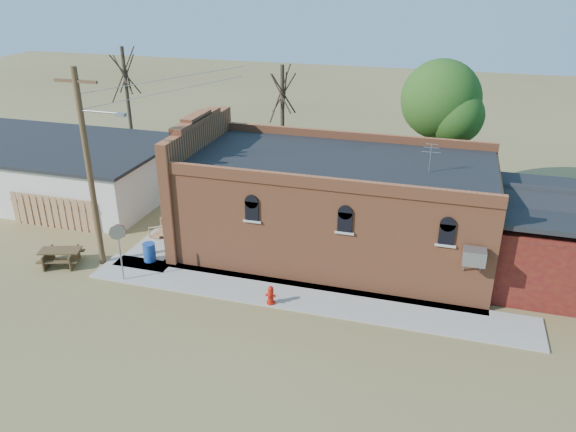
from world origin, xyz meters
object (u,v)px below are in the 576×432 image
(fire_hydrant, at_px, (271,295))
(picnic_table, at_px, (61,255))
(trash_barrel, at_px, (149,252))
(utility_pole, at_px, (90,166))
(stop_sign, at_px, (118,237))
(brick_bar, at_px, (330,205))

(fire_hydrant, bearing_deg, picnic_table, 163.73)
(fire_hydrant, relative_size, trash_barrel, 0.90)
(utility_pole, distance_m, picnic_table, 4.68)
(picnic_table, bearing_deg, stop_sign, -26.11)
(brick_bar, distance_m, utility_pole, 10.96)
(utility_pole, relative_size, stop_sign, 3.38)
(trash_barrel, bearing_deg, utility_pole, -162.00)
(utility_pole, bearing_deg, trash_barrel, 18.00)
(stop_sign, relative_size, picnic_table, 1.23)
(brick_bar, xyz_separation_m, utility_pole, (-9.79, -4.29, 2.43))
(fire_hydrant, height_order, stop_sign, stop_sign)
(fire_hydrant, distance_m, picnic_table, 10.36)
(fire_hydrant, bearing_deg, utility_pole, 158.54)
(fire_hydrant, bearing_deg, brick_bar, 64.17)
(brick_bar, relative_size, utility_pole, 1.82)
(brick_bar, xyz_separation_m, stop_sign, (-8.01, -5.49, -0.21))
(utility_pole, distance_m, stop_sign, 3.41)
(brick_bar, height_order, stop_sign, brick_bar)
(brick_bar, bearing_deg, trash_barrel, -154.89)
(utility_pole, height_order, fire_hydrant, utility_pole)
(fire_hydrant, bearing_deg, stop_sign, 166.49)
(brick_bar, height_order, fire_hydrant, brick_bar)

